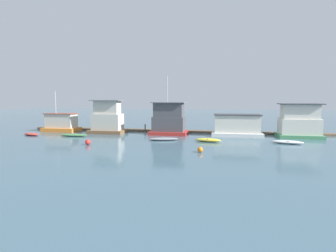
{
  "coord_description": "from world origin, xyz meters",
  "views": [
    {
      "loc": [
        7.81,
        -40.35,
        5.56
      ],
      "look_at": [
        0.0,
        -1.0,
        1.4
      ],
      "focal_mm": 28.0,
      "sensor_mm": 36.0,
      "label": 1
    }
  ],
  "objects_px": {
    "dinghy_yellow": "(208,140)",
    "mooring_post_near_left": "(145,128)",
    "mooring_post_centre": "(287,129)",
    "houseboat_brown": "(108,119)",
    "mooring_post_far_right": "(165,127)",
    "houseboat_green": "(299,122)",
    "buoy_orange": "(200,150)",
    "dinghy_white": "(288,142)",
    "dinghy_grey": "(163,139)",
    "dinghy_red": "(31,134)",
    "dinghy_green": "(74,135)",
    "houseboat_white": "(237,126)",
    "houseboat_red": "(169,120)",
    "houseboat_orange": "(61,123)",
    "buoy_red": "(88,142)"
  },
  "relations": [
    {
      "from": "dinghy_yellow",
      "to": "buoy_red",
      "type": "xyz_separation_m",
      "value": [
        -14.28,
        -5.15,
        0.1
      ]
    },
    {
      "from": "houseboat_orange",
      "to": "buoy_red",
      "type": "xyz_separation_m",
      "value": [
        11.03,
        -11.44,
        -1.09
      ]
    },
    {
      "from": "dinghy_yellow",
      "to": "dinghy_white",
      "type": "height_order",
      "value": "dinghy_yellow"
    },
    {
      "from": "houseboat_green",
      "to": "dinghy_grey",
      "type": "xyz_separation_m",
      "value": [
        -18.71,
        -6.42,
        -2.06
      ]
    },
    {
      "from": "dinghy_grey",
      "to": "dinghy_red",
      "type": "bearing_deg",
      "value": 178.11
    },
    {
      "from": "dinghy_green",
      "to": "buoy_orange",
      "type": "height_order",
      "value": "buoy_orange"
    },
    {
      "from": "houseboat_white",
      "to": "dinghy_yellow",
      "type": "bearing_deg",
      "value": -122.56
    },
    {
      "from": "houseboat_green",
      "to": "buoy_red",
      "type": "distance_m",
      "value": 29.48
    },
    {
      "from": "houseboat_white",
      "to": "buoy_red",
      "type": "distance_m",
      "value": 21.5
    },
    {
      "from": "buoy_red",
      "to": "houseboat_red",
      "type": "bearing_deg",
      "value": 55.4
    },
    {
      "from": "dinghy_yellow",
      "to": "mooring_post_centre",
      "type": "bearing_deg",
      "value": 35.9
    },
    {
      "from": "mooring_post_centre",
      "to": "dinghy_green",
      "type": "bearing_deg",
      "value": -167.17
    },
    {
      "from": "mooring_post_near_left",
      "to": "buoy_orange",
      "type": "xyz_separation_m",
      "value": [
        10.43,
        -15.4,
        -0.35
      ]
    },
    {
      "from": "houseboat_red",
      "to": "buoy_red",
      "type": "relative_size",
      "value": 13.61
    },
    {
      "from": "houseboat_red",
      "to": "dinghy_grey",
      "type": "height_order",
      "value": "houseboat_red"
    },
    {
      "from": "houseboat_red",
      "to": "dinghy_red",
      "type": "bearing_deg",
      "value": -165.39
    },
    {
      "from": "dinghy_red",
      "to": "dinghy_green",
      "type": "xyz_separation_m",
      "value": [
        6.99,
        0.32,
        0.0
      ]
    },
    {
      "from": "houseboat_green",
      "to": "dinghy_white",
      "type": "height_order",
      "value": "houseboat_green"
    },
    {
      "from": "houseboat_orange",
      "to": "houseboat_brown",
      "type": "bearing_deg",
      "value": -3.81
    },
    {
      "from": "dinghy_red",
      "to": "dinghy_grey",
      "type": "distance_m",
      "value": 20.89
    },
    {
      "from": "mooring_post_near_left",
      "to": "dinghy_yellow",
      "type": "bearing_deg",
      "value": -37.28
    },
    {
      "from": "dinghy_grey",
      "to": "buoy_red",
      "type": "relative_size",
      "value": 6.21
    },
    {
      "from": "dinghy_grey",
      "to": "buoy_red",
      "type": "distance_m",
      "value": 9.83
    },
    {
      "from": "houseboat_brown",
      "to": "mooring_post_far_right",
      "type": "height_order",
      "value": "houseboat_brown"
    },
    {
      "from": "dinghy_red",
      "to": "mooring_post_far_right",
      "type": "xyz_separation_m",
      "value": [
        19.43,
        7.48,
        0.65
      ]
    },
    {
      "from": "buoy_orange",
      "to": "buoy_red",
      "type": "xyz_separation_m",
      "value": [
        -13.75,
        1.91,
        0.04
      ]
    },
    {
      "from": "houseboat_green",
      "to": "buoy_orange",
      "type": "distance_m",
      "value": 19.1
    },
    {
      "from": "dinghy_grey",
      "to": "dinghy_white",
      "type": "bearing_deg",
      "value": 0.86
    },
    {
      "from": "dinghy_yellow",
      "to": "mooring_post_near_left",
      "type": "relative_size",
      "value": 2.68
    },
    {
      "from": "houseboat_red",
      "to": "mooring_post_near_left",
      "type": "bearing_deg",
      "value": 154.45
    },
    {
      "from": "houseboat_brown",
      "to": "dinghy_white",
      "type": "relative_size",
      "value": 1.5
    },
    {
      "from": "dinghy_grey",
      "to": "dinghy_yellow",
      "type": "distance_m",
      "value": 6.02
    },
    {
      "from": "houseboat_orange",
      "to": "mooring_post_centre",
      "type": "xyz_separation_m",
      "value": [
        36.83,
        2.05,
        -0.5
      ]
    },
    {
      "from": "houseboat_brown",
      "to": "buoy_orange",
      "type": "xyz_separation_m",
      "value": [
        16.02,
        -12.77,
        -1.98
      ]
    },
    {
      "from": "dinghy_green",
      "to": "mooring_post_centre",
      "type": "bearing_deg",
      "value": 12.83
    },
    {
      "from": "dinghy_green",
      "to": "buoy_red",
      "type": "distance_m",
      "value": 8.48
    },
    {
      "from": "houseboat_white",
      "to": "mooring_post_near_left",
      "type": "bearing_deg",
      "value": 171.78
    },
    {
      "from": "dinghy_red",
      "to": "houseboat_orange",
      "type": "bearing_deg",
      "value": 73.66
    },
    {
      "from": "houseboat_green",
      "to": "buoy_red",
      "type": "height_order",
      "value": "houseboat_green"
    },
    {
      "from": "dinghy_white",
      "to": "mooring_post_centre",
      "type": "height_order",
      "value": "mooring_post_centre"
    },
    {
      "from": "dinghy_yellow",
      "to": "buoy_red",
      "type": "relative_size",
      "value": 5.18
    },
    {
      "from": "dinghy_white",
      "to": "buoy_orange",
      "type": "distance_m",
      "value": 12.73
    },
    {
      "from": "buoy_orange",
      "to": "buoy_red",
      "type": "bearing_deg",
      "value": 172.09
    },
    {
      "from": "mooring_post_near_left",
      "to": "buoy_orange",
      "type": "height_order",
      "value": "mooring_post_near_left"
    },
    {
      "from": "dinghy_grey",
      "to": "mooring_post_centre",
      "type": "xyz_separation_m",
      "value": [
        17.54,
        8.17,
        0.74
      ]
    },
    {
      "from": "mooring_post_centre",
      "to": "mooring_post_near_left",
      "type": "height_order",
      "value": "mooring_post_centre"
    },
    {
      "from": "houseboat_red",
      "to": "mooring_post_centre",
      "type": "relative_size",
      "value": 4.94
    },
    {
      "from": "dinghy_green",
      "to": "buoy_orange",
      "type": "bearing_deg",
      "value": -23.05
    },
    {
      "from": "dinghy_red",
      "to": "buoy_red",
      "type": "relative_size",
      "value": 5.01
    },
    {
      "from": "mooring_post_centre",
      "to": "buoy_red",
      "type": "distance_m",
      "value": 29.12
    }
  ]
}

